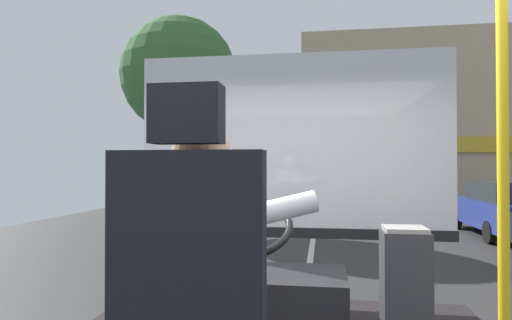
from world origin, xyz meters
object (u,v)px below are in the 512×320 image
(bus_driver, at_px, (205,261))
(parked_car_blue, at_px, (508,208))
(driver_seat, at_px, (196,319))
(steering_console, at_px, (254,302))
(fare_box, at_px, (405,304))
(handrail_pole, at_px, (503,146))

(bus_driver, xyz_separation_m, parked_car_blue, (5.03, 10.39, -0.72))
(bus_driver, height_order, parked_car_blue, bus_driver)
(driver_seat, xyz_separation_m, parked_car_blue, (5.03, 10.50, -0.56))
(bus_driver, relative_size, parked_car_blue, 0.20)
(steering_console, xyz_separation_m, fare_box, (0.80, -0.39, 0.14))
(driver_seat, distance_m, fare_box, 1.16)
(steering_console, height_order, handrail_pole, handrail_pole)
(driver_seat, height_order, parked_car_blue, driver_seat)
(driver_seat, relative_size, fare_box, 1.73)
(bus_driver, height_order, handrail_pole, handrail_pole)
(handrail_pole, height_order, parked_car_blue, handrail_pole)
(handrail_pole, bearing_deg, driver_seat, -156.55)
(handrail_pole, distance_m, parked_car_blue, 10.81)
(handrail_pole, height_order, fare_box, handrail_pole)
(bus_driver, bearing_deg, handrail_pole, 18.31)
(steering_console, distance_m, handrail_pole, 1.61)
(driver_seat, xyz_separation_m, steering_console, (-0.00, 1.21, -0.31))
(driver_seat, bearing_deg, bus_driver, 90.00)
(driver_seat, distance_m, steering_console, 1.25)
(parked_car_blue, bearing_deg, steering_console, -118.44)
(parked_car_blue, bearing_deg, fare_box, -113.59)
(fare_box, distance_m, parked_car_blue, 10.58)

